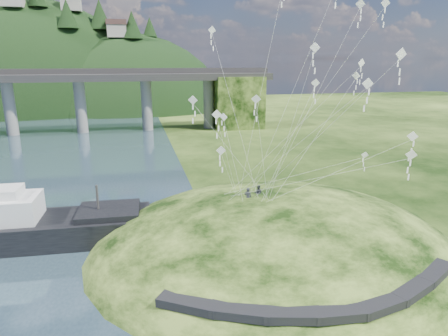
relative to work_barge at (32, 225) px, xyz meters
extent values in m
plane|color=black|center=(14.44, -8.05, -1.88)|extent=(320.00, 320.00, 0.00)
ellipsoid|color=black|center=(22.44, -6.05, -3.38)|extent=(36.00, 32.00, 13.00)
cube|color=black|center=(12.94, -16.05, 0.14)|extent=(4.32, 3.62, 0.71)
cube|color=black|center=(15.94, -17.70, 0.21)|extent=(4.10, 2.97, 0.61)
cube|color=black|center=(18.94, -18.70, 0.20)|extent=(3.85, 2.37, 0.62)
cube|color=black|center=(21.94, -19.15, 0.16)|extent=(3.62, 1.83, 0.66)
cube|color=black|center=(24.94, -18.95, 0.16)|extent=(3.82, 2.27, 0.68)
cube|color=black|center=(27.94, -18.00, 0.26)|extent=(4.11, 2.97, 0.71)
cube|color=black|center=(30.94, -16.45, 0.28)|extent=(4.26, 3.43, 0.66)
cylinder|color=gray|center=(-17.56, 61.95, 4.62)|extent=(2.60, 2.60, 13.00)
cylinder|color=gray|center=(-2.06, 61.95, 4.62)|extent=(2.60, 2.60, 13.00)
cylinder|color=gray|center=(13.44, 61.95, 4.62)|extent=(2.60, 2.60, 13.00)
cylinder|color=gray|center=(28.94, 61.95, 4.62)|extent=(2.60, 2.60, 13.00)
cube|color=black|center=(36.44, 61.95, 4.62)|extent=(12.00, 11.00, 13.00)
ellipsoid|color=black|center=(-25.56, 117.95, -7.88)|extent=(96.00, 68.00, 88.00)
ellipsoid|color=black|center=(9.44, 109.95, -11.88)|extent=(76.00, 56.00, 72.00)
cone|color=black|center=(-8.01, 99.04, 28.70)|extent=(6.47, 6.47, 8.51)
cone|color=black|center=(1.22, 105.94, 29.35)|extent=(7.13, 7.13, 9.38)
cone|color=black|center=(11.32, 100.99, 25.99)|extent=(6.56, 6.56, 8.63)
cone|color=black|center=(17.21, 106.58, 25.80)|extent=(4.88, 4.88, 6.42)
cube|color=beige|center=(-23.56, 101.95, 32.40)|extent=(6.00, 5.00, 4.00)
cube|color=beige|center=(-7.56, 107.95, 32.30)|extent=(6.00, 5.00, 4.00)
cube|color=beige|center=(6.44, 101.95, 24.00)|extent=(6.00, 5.00, 4.00)
cube|color=brown|center=(6.44, 101.95, 26.70)|extent=(6.40, 5.40, 1.60)
cube|color=black|center=(0.38, -0.02, -0.61)|extent=(21.71, 6.85, 2.54)
cube|color=white|center=(-2.54, 0.12, 1.63)|extent=(7.02, 4.61, 2.73)
cube|color=black|center=(7.20, -0.34, 0.95)|extent=(6.07, 5.15, 0.59)
cylinder|color=#2D2B2B|center=(6.23, -0.29, 2.22)|extent=(0.23, 0.23, 2.93)
cube|color=#3D2319|center=(9.93, 0.25, -1.37)|extent=(16.16, 3.68, 0.40)
cylinder|color=#3D2319|center=(3.09, 0.75, -1.65)|extent=(0.34, 0.34, 1.14)
cylinder|color=#3D2319|center=(6.51, 0.50, -1.65)|extent=(0.34, 0.34, 1.14)
cylinder|color=#3D2319|center=(9.93, 0.25, -1.65)|extent=(0.34, 0.34, 1.14)
cylinder|color=#3D2319|center=(13.36, 0.00, -1.65)|extent=(0.34, 0.34, 1.14)
cylinder|color=#3D2319|center=(16.78, -0.25, -1.65)|extent=(0.34, 0.34, 1.14)
imported|color=#292A36|center=(20.00, -5.12, 3.95)|extent=(0.78, 0.66, 1.81)
imported|color=#292A36|center=(21.27, -4.26, 3.87)|extent=(0.96, 0.86, 1.61)
cube|color=white|center=(26.11, -7.97, 19.45)|extent=(0.11, 0.05, 0.49)
cube|color=white|center=(28.09, -8.14, 19.58)|extent=(0.71, 0.30, 0.73)
cube|color=white|center=(28.09, -8.14, 19.05)|extent=(0.10, 0.03, 0.43)
cube|color=white|center=(28.09, -8.14, 18.52)|extent=(0.10, 0.03, 0.43)
cube|color=white|center=(28.09, -8.14, 17.99)|extent=(0.10, 0.03, 0.43)
cube|color=white|center=(14.44, -9.27, 12.48)|extent=(0.69, 0.25, 0.69)
cube|color=white|center=(14.44, -9.27, 11.98)|extent=(0.09, 0.02, 0.41)
cube|color=white|center=(14.44, -9.27, 11.47)|extent=(0.09, 0.02, 0.41)
cube|color=white|center=(14.44, -9.27, 10.97)|extent=(0.09, 0.02, 0.41)
cube|color=white|center=(25.88, -13.68, 13.78)|extent=(0.78, 0.22, 0.79)
cube|color=white|center=(25.88, -13.68, 13.22)|extent=(0.10, 0.03, 0.46)
cube|color=white|center=(25.88, -13.68, 12.66)|extent=(0.10, 0.03, 0.46)
cube|color=white|center=(25.88, -13.68, 12.09)|extent=(0.10, 0.03, 0.46)
cube|color=white|center=(31.50, -5.44, 6.54)|extent=(0.66, 0.26, 0.66)
cube|color=white|center=(31.50, -5.44, 6.05)|extent=(0.09, 0.02, 0.40)
cube|color=white|center=(31.50, -5.44, 5.56)|extent=(0.09, 0.02, 0.40)
cube|color=white|center=(31.50, -5.44, 5.08)|extent=(0.09, 0.02, 0.40)
cube|color=white|center=(30.40, -4.53, 13.90)|extent=(0.60, 0.49, 0.72)
cube|color=white|center=(30.40, -4.53, 13.38)|extent=(0.09, 0.06, 0.43)
cube|color=white|center=(30.40, -4.53, 12.86)|extent=(0.09, 0.06, 0.43)
cube|color=white|center=(30.40, -4.53, 12.34)|extent=(0.09, 0.06, 0.43)
cube|color=white|center=(16.30, -8.98, 11.33)|extent=(0.76, 0.17, 0.76)
cube|color=white|center=(16.30, -8.98, 10.79)|extent=(0.10, 0.03, 0.44)
cube|color=white|center=(16.30, -8.98, 10.25)|extent=(0.10, 0.03, 0.44)
cube|color=white|center=(16.30, -8.98, 9.71)|extent=(0.10, 0.03, 0.44)
cube|color=white|center=(17.45, -6.22, 10.72)|extent=(0.56, 0.50, 0.70)
cube|color=white|center=(17.45, -6.22, 10.22)|extent=(0.09, 0.06, 0.41)
cube|color=white|center=(17.45, -6.22, 9.71)|extent=(0.09, 0.06, 0.41)
cube|color=white|center=(17.45, -6.22, 9.21)|extent=(0.09, 0.06, 0.41)
cube|color=white|center=(31.50, -11.72, 9.51)|extent=(0.72, 0.49, 0.82)
cube|color=white|center=(31.50, -11.72, 8.92)|extent=(0.11, 0.06, 0.48)
cube|color=white|center=(31.50, -11.72, 8.34)|extent=(0.11, 0.06, 0.48)
cube|color=white|center=(31.50, -11.72, 7.75)|extent=(0.11, 0.06, 0.48)
cube|color=white|center=(17.07, -6.92, 8.03)|extent=(0.81, 0.21, 0.81)
cube|color=white|center=(17.07, -6.92, 7.45)|extent=(0.11, 0.03, 0.47)
cube|color=white|center=(17.07, -6.92, 6.88)|extent=(0.11, 0.03, 0.47)
cube|color=white|center=(17.07, -6.92, 6.30)|extent=(0.11, 0.03, 0.47)
cube|color=white|center=(26.87, -3.50, 13.23)|extent=(0.80, 0.23, 0.80)
cube|color=white|center=(26.87, -3.50, 12.65)|extent=(0.11, 0.02, 0.47)
cube|color=white|center=(26.87, -3.50, 12.08)|extent=(0.11, 0.02, 0.47)
cube|color=white|center=(26.87, -3.50, 11.50)|extent=(0.11, 0.02, 0.47)
cube|color=white|center=(30.19, -8.31, 19.68)|extent=(0.76, 0.19, 0.75)
cube|color=white|center=(30.19, -8.31, 19.15)|extent=(0.10, 0.03, 0.44)
cube|color=white|center=(30.19, -8.31, 18.61)|extent=(0.10, 0.03, 0.44)
cube|color=white|center=(30.19, -8.31, 18.07)|extent=(0.10, 0.03, 0.44)
cube|color=white|center=(19.62, -8.28, 12.35)|extent=(0.74, 0.28, 0.73)
cube|color=white|center=(19.62, -8.28, 11.81)|extent=(0.10, 0.03, 0.44)
cube|color=white|center=(19.62, -8.28, 11.28)|extent=(0.10, 0.03, 0.44)
cube|color=white|center=(19.62, -8.28, 10.74)|extent=(0.10, 0.03, 0.44)
cube|color=white|center=(28.79, -12.91, 15.73)|extent=(0.88, 0.19, 0.88)
cube|color=white|center=(28.79, -12.91, 15.11)|extent=(0.12, 0.05, 0.51)
cube|color=white|center=(28.79, -12.91, 14.48)|extent=(0.12, 0.05, 0.51)
cube|color=white|center=(28.79, -12.91, 13.86)|extent=(0.12, 0.05, 0.51)
cube|color=white|center=(29.86, -6.12, 15.05)|extent=(0.76, 0.24, 0.77)
cube|color=white|center=(29.86, -6.12, 14.50)|extent=(0.10, 0.06, 0.45)
cube|color=white|center=(29.86, -6.12, 13.95)|extent=(0.10, 0.06, 0.45)
cube|color=white|center=(29.86, -6.12, 13.41)|extent=(0.10, 0.06, 0.45)
cube|color=white|center=(29.86, -13.91, 8.61)|extent=(0.77, 0.39, 0.81)
cube|color=white|center=(29.86, -13.91, 8.02)|extent=(0.11, 0.04, 0.48)
cube|color=white|center=(29.86, -13.91, 7.43)|extent=(0.11, 0.04, 0.48)
cube|color=white|center=(29.86, -13.91, 6.85)|extent=(0.11, 0.04, 0.48)
cube|color=white|center=(22.62, -5.35, 19.69)|extent=(0.10, 0.03, 0.45)
cube|color=white|center=(23.75, -9.59, 16.24)|extent=(0.62, 0.59, 0.79)
cube|color=white|center=(23.75, -9.59, 15.66)|extent=(0.10, 0.07, 0.47)
cube|color=white|center=(23.75, -9.59, 15.08)|extent=(0.10, 0.07, 0.47)
cube|color=white|center=(23.75, -9.59, 14.51)|extent=(0.10, 0.07, 0.47)
cube|color=white|center=(18.13, 1.94, 18.12)|extent=(0.80, 0.26, 0.79)
cube|color=white|center=(18.13, 1.94, 17.54)|extent=(0.10, 0.07, 0.47)
cube|color=white|center=(18.13, 1.94, 16.96)|extent=(0.10, 0.07, 0.47)
cube|color=white|center=(18.13, 1.94, 16.39)|extent=(0.10, 0.07, 0.47)
camera|label=1|loc=(10.13, -38.62, 15.43)|focal=32.00mm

